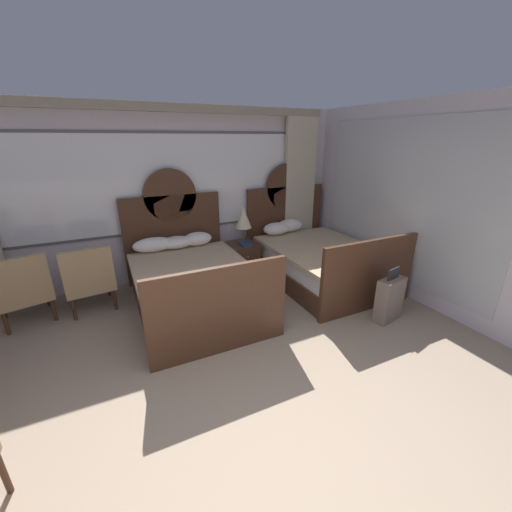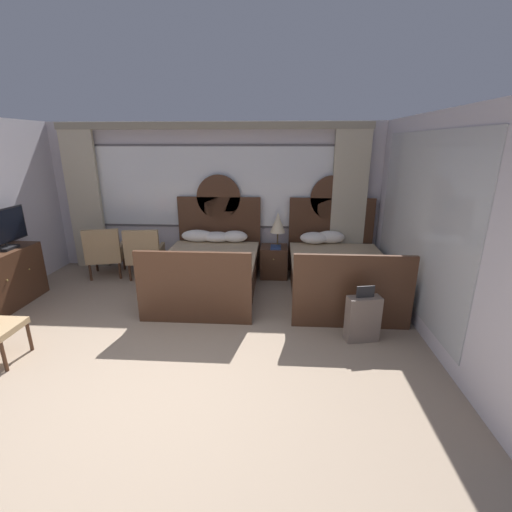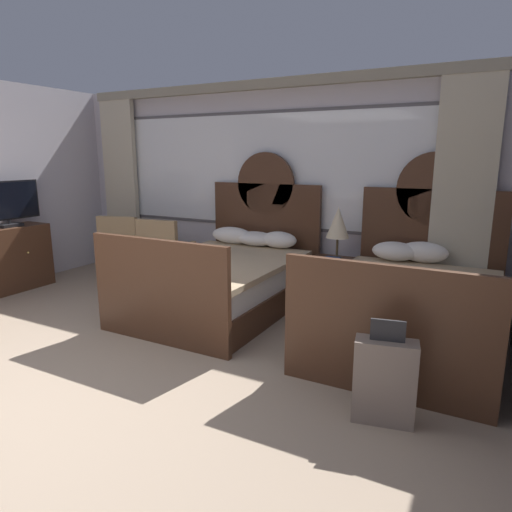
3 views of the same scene
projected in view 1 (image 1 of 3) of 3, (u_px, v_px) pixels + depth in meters
The scene contains 11 objects.
ground_plane at pixel (281, 474), 2.22m from camera, with size 24.00×24.00×0.00m, color gray.
wall_back_window at pixel (162, 192), 4.90m from camera, with size 6.06×0.22×2.70m.
wall_right_mirror at pixel (418, 205), 4.34m from camera, with size 0.08×4.36×2.70m.
bed_near_window at pixel (192, 281), 4.35m from camera, with size 1.54×2.24×1.79m.
bed_near_mirror at pixel (316, 258), 5.18m from camera, with size 1.54×2.24×1.79m.
nightstand_between_beds at pixel (242, 259), 5.37m from camera, with size 0.48×0.51×0.56m.
table_lamp_on_nightstand at pixel (243, 218), 5.19m from camera, with size 0.27×0.27×0.61m.
book_on_nightstand at pixel (246, 244), 5.20m from camera, with size 0.18×0.26×0.03m.
armchair_by_window_left at pixel (89, 278), 4.19m from camera, with size 0.67×0.67×0.92m.
armchair_by_window_centre at pixel (23, 289), 3.89m from camera, with size 0.73×0.73×0.92m.
suitcase_on_floor at pixel (389, 299), 4.01m from camera, with size 0.43×0.25×0.72m.
Camera 1 is at (-0.82, -1.31, 2.21)m, focal length 22.15 mm.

